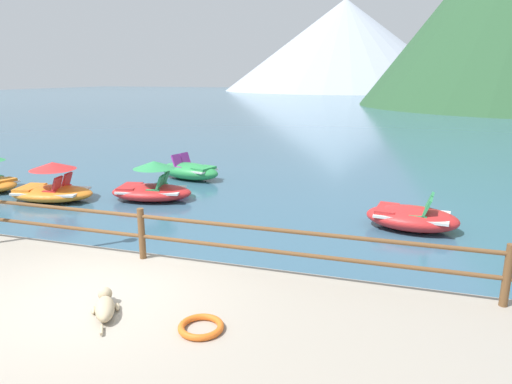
{
  "coord_description": "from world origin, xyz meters",
  "views": [
    {
      "loc": [
        4.33,
        -5.29,
        3.65
      ],
      "look_at": [
        1.09,
        5.0,
        0.9
      ],
      "focal_mm": 32.04,
      "sensor_mm": 36.0,
      "label": 1
    }
  ],
  "objects": [
    {
      "name": "pedal_boat_4",
      "position": [
        -5.52,
        5.53,
        0.39
      ],
      "size": [
        2.72,
        1.83,
        1.18
      ],
      "color": "orange",
      "rests_on": "ground"
    },
    {
      "name": "dock_railing",
      "position": [
        0.0,
        1.55,
        0.99
      ],
      "size": [
        23.92,
        0.12,
        0.95
      ],
      "color": "brown",
      "rests_on": "promenade_dock"
    },
    {
      "name": "pedal_boat_5",
      "position": [
        4.75,
        6.01,
        0.29
      ],
      "size": [
        2.33,
        1.62,
        0.88
      ],
      "color": "red",
      "rests_on": "ground"
    },
    {
      "name": "life_ring",
      "position": [
        2.02,
        -0.38,
        0.45
      ],
      "size": [
        0.61,
        0.61,
        0.09
      ],
      "primitive_type": "torus",
      "color": "orange",
      "rests_on": "promenade_dock"
    },
    {
      "name": "dog_resting",
      "position": [
        0.57,
        -0.4,
        0.52
      ],
      "size": [
        0.63,
        0.95,
        0.26
      ],
      "color": "tan",
      "rests_on": "promenade_dock"
    },
    {
      "name": "pedal_boat_1",
      "position": [
        -2.87,
        9.48,
        0.31
      ],
      "size": [
        2.73,
        1.77,
        0.9
      ],
      "color": "green",
      "rests_on": "ground"
    },
    {
      "name": "pedal_boat_0",
      "position": [
        -2.69,
        6.49,
        0.39
      ],
      "size": [
        2.64,
        1.77,
        1.2
      ],
      "color": "red",
      "rests_on": "ground"
    },
    {
      "name": "ground_plane",
      "position": [
        0.0,
        40.0,
        0.0
      ],
      "size": [
        200.0,
        200.0,
        0.0
      ],
      "primitive_type": "plane",
      "color": "#38607A"
    },
    {
      "name": "distant_peak",
      "position": [
        -10.75,
        115.94,
        11.07
      ],
      "size": [
        59.99,
        59.99,
        22.13
      ],
      "primitive_type": "cone",
      "color": "#A8B2C1",
      "rests_on": "ground"
    }
  ]
}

